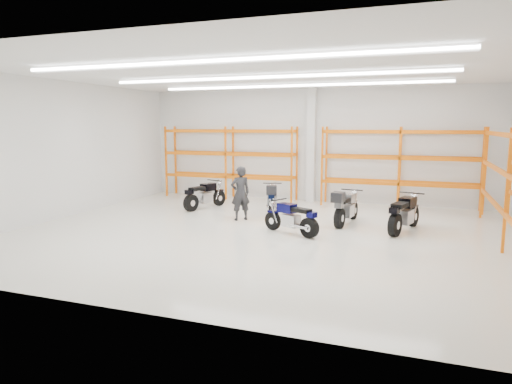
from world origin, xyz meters
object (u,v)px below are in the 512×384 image
(motorcycle_main, at_px, (293,219))
(motorcycle_back_c, at_px, (345,208))
(standing_man, at_px, (240,193))
(motorcycle_back_a, at_px, (204,196))
(structural_column, at_px, (311,145))
(motorcycle_back_b, at_px, (272,199))
(motorcycle_back_d, at_px, (404,215))

(motorcycle_main, xyz_separation_m, motorcycle_back_c, (1.18, 1.76, 0.09))
(standing_man, bearing_deg, motorcycle_back_a, -75.14)
(motorcycle_main, relative_size, structural_column, 0.40)
(motorcycle_back_a, height_order, motorcycle_back_b, motorcycle_back_b)
(motorcycle_back_a, bearing_deg, motorcycle_main, -33.19)
(motorcycle_main, distance_m, standing_man, 2.53)
(motorcycle_back_c, bearing_deg, motorcycle_back_d, -13.06)
(motorcycle_back_a, height_order, structural_column, structural_column)
(motorcycle_back_a, bearing_deg, structural_column, 42.24)
(motorcycle_back_b, distance_m, motorcycle_back_c, 2.84)
(motorcycle_back_c, bearing_deg, standing_man, -172.37)
(motorcycle_main, bearing_deg, standing_man, 148.01)
(motorcycle_back_a, distance_m, motorcycle_back_b, 2.63)
(motorcycle_main, height_order, motorcycle_back_b, motorcycle_back_b)
(motorcycle_back_a, relative_size, motorcycle_back_b, 0.97)
(motorcycle_main, height_order, structural_column, structural_column)
(motorcycle_back_a, xyz_separation_m, motorcycle_back_c, (5.31, -0.94, 0.06))
(motorcycle_back_a, xyz_separation_m, standing_man, (2.01, -1.38, 0.40))
(motorcycle_main, height_order, motorcycle_back_c, motorcycle_back_c)
(motorcycle_back_a, distance_m, motorcycle_back_c, 5.39)
(motorcycle_back_b, xyz_separation_m, motorcycle_back_d, (4.42, -1.34, -0.01))
(motorcycle_main, relative_size, motorcycle_back_a, 0.89)
(motorcycle_back_d, height_order, structural_column, structural_column)
(motorcycle_back_c, bearing_deg, structural_column, 117.00)
(motorcycle_back_b, height_order, motorcycle_back_d, motorcycle_back_b)
(motorcycle_main, xyz_separation_m, structural_column, (-0.83, 5.70, 1.81))
(motorcycle_back_a, distance_m, standing_man, 2.47)
(motorcycle_back_b, bearing_deg, motorcycle_back_a, -179.93)
(motorcycle_back_c, height_order, standing_man, standing_man)
(motorcycle_back_a, bearing_deg, motorcycle_back_c, -10.01)
(standing_man, relative_size, structural_column, 0.39)
(motorcycle_back_b, relative_size, standing_man, 1.19)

